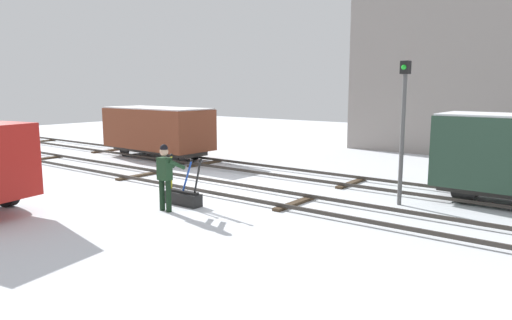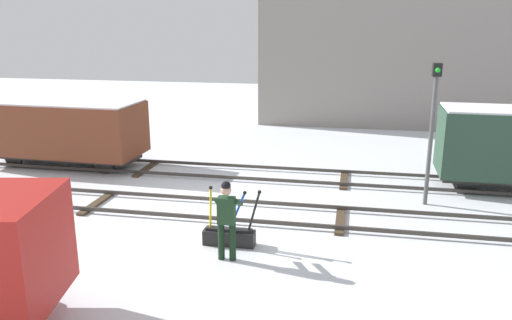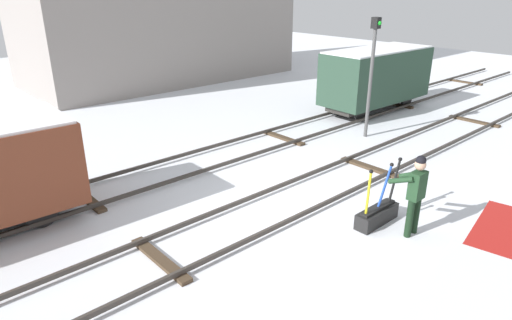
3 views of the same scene
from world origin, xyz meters
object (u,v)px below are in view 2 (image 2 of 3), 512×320
at_px(switch_lever_frame, 230,235).
at_px(rail_worker, 227,215).
at_px(signal_post, 432,121).
at_px(freight_car_near_switch, 65,129).

bearing_deg(switch_lever_frame, rail_worker, -80.51).
xyz_separation_m(rail_worker, signal_post, (4.82, 4.56, 1.43)).
relative_size(switch_lever_frame, freight_car_near_switch, 0.26).
relative_size(rail_worker, freight_car_near_switch, 0.33).
bearing_deg(freight_car_near_switch, signal_post, -6.31).
height_order(switch_lever_frame, signal_post, signal_post).
bearing_deg(freight_car_near_switch, rail_worker, -37.73).
height_order(rail_worker, signal_post, signal_post).
relative_size(signal_post, freight_car_near_switch, 0.72).
distance_m(switch_lever_frame, freight_car_near_switch, 9.46).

